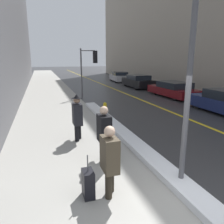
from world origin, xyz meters
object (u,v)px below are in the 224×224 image
object	(u,v)px
pedestrian_with_shoulder_bag	(104,131)
rolling_suitcase	(88,184)
parked_car_silver	(119,77)
lamp_post	(190,70)
traffic_light_near	(90,62)
parked_car_maroon	(173,89)
parked_car_black	(138,81)
fire_hydrant	(105,109)
pedestrian_trailing	(110,158)
pedestrian_in_fedora	(77,116)

from	to	relation	value
pedestrian_with_shoulder_bag	rolling_suitcase	size ratio (longest dim) A/B	1.69
parked_car_silver	pedestrian_with_shoulder_bag	bearing A→B (deg)	163.85
lamp_post	traffic_light_near	xyz separation A→B (m)	(0.68, 12.53, -0.04)
traffic_light_near	parked_car_maroon	world-z (taller)	traffic_light_near
parked_car_black	fire_hydrant	distance (m)	11.73
traffic_light_near	parked_car_black	xyz separation A→B (m)	(5.75, 3.89, -1.97)
parked_car_silver	fire_hydrant	xyz separation A→B (m)	(-6.59, -16.07, -0.24)
pedestrian_trailing	parked_car_black	bearing A→B (deg)	153.41
lamp_post	traffic_light_near	world-z (taller)	lamp_post
lamp_post	parked_car_black	xyz separation A→B (m)	(6.43, 16.42, -2.01)
pedestrian_in_fedora	parked_car_black	xyz separation A→B (m)	(8.22, 12.86, -0.30)
traffic_light_near	rolling_suitcase	bearing A→B (deg)	-109.07
pedestrian_in_fedora	parked_car_silver	bearing A→B (deg)	155.93
lamp_post	parked_car_black	bearing A→B (deg)	68.61
rolling_suitcase	pedestrian_trailing	bearing A→B (deg)	80.79
pedestrian_in_fedora	parked_car_silver	world-z (taller)	pedestrian_in_fedora
pedestrian_trailing	pedestrian_with_shoulder_bag	distance (m)	1.59
lamp_post	parked_car_black	world-z (taller)	lamp_post
traffic_light_near	pedestrian_with_shoulder_bag	distance (m)	11.16
parked_car_black	rolling_suitcase	bearing A→B (deg)	152.63
pedestrian_with_shoulder_bag	parked_car_maroon	xyz separation A→B (m)	(8.04, 8.84, -0.34)
pedestrian_in_fedora	parked_car_maroon	xyz separation A→B (m)	(8.47, 6.95, -0.36)
pedestrian_trailing	pedestrian_in_fedora	world-z (taller)	pedestrian_in_fedora
traffic_light_near	pedestrian_trailing	xyz separation A→B (m)	(-2.36, -12.41, -1.71)
pedestrian_trailing	parked_car_silver	xyz separation A→B (m)	(8.36, 22.50, -0.27)
pedestrian_with_shoulder_bag	parked_car_maroon	bearing A→B (deg)	137.56
parked_car_black	rolling_suitcase	world-z (taller)	parked_car_black
pedestrian_with_shoulder_bag	pedestrian_in_fedora	size ratio (longest dim) A/B	0.96
lamp_post	parked_car_black	distance (m)	17.75
pedestrian_in_fedora	parked_car_black	bearing A→B (deg)	147.28
rolling_suitcase	fire_hydrant	bearing A→B (deg)	160.67
traffic_light_near	parked_car_black	world-z (taller)	traffic_light_near
traffic_light_near	pedestrian_trailing	bearing A→B (deg)	-107.02
pedestrian_in_fedora	fire_hydrant	world-z (taller)	pedestrian_in_fedora
pedestrian_with_shoulder_bag	parked_car_black	distance (m)	16.67
pedestrian_in_fedora	rolling_suitcase	size ratio (longest dim) A/B	1.75
lamp_post	traffic_light_near	distance (m)	12.55
parked_car_maroon	fire_hydrant	world-z (taller)	parked_car_maroon
traffic_light_near	fire_hydrant	distance (m)	6.40
pedestrian_with_shoulder_bag	parked_car_black	size ratio (longest dim) A/B	0.35
pedestrian_in_fedora	traffic_light_near	bearing A→B (deg)	164.49
pedestrian_in_fedora	rolling_suitcase	world-z (taller)	pedestrian_in_fedora
parked_car_silver	pedestrian_in_fedora	bearing A→B (deg)	160.89
parked_car_maroon	pedestrian_in_fedora	bearing A→B (deg)	127.92
pedestrian_with_shoulder_bag	rolling_suitcase	world-z (taller)	pedestrian_with_shoulder_bag
pedestrian_in_fedora	parked_car_maroon	size ratio (longest dim) A/B	0.35
rolling_suitcase	pedestrian_with_shoulder_bag	bearing A→B (deg)	152.41
pedestrian_with_shoulder_bag	parked_car_maroon	distance (m)	11.95
traffic_light_near	parked_car_silver	bearing A→B (deg)	53.03
parked_car_maroon	rolling_suitcase	world-z (taller)	parked_car_maroon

